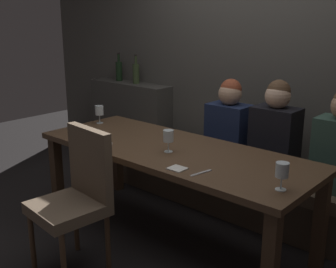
{
  "coord_description": "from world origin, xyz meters",
  "views": [
    {
      "loc": [
        1.96,
        -2.25,
        1.7
      ],
      "look_at": [
        -0.04,
        0.0,
        0.84
      ],
      "focal_mm": 44.71,
      "sensor_mm": 36.0,
      "label": 1
    }
  ],
  "objects_px": {
    "dining_table": "(172,159)",
    "banquette_bench": "(223,184)",
    "chair_near_side": "(77,192)",
    "fork_on_table": "(201,173)",
    "diner_bearded": "(275,130)",
    "wine_bottle_dark_red": "(119,70)",
    "wine_glass_end_left": "(99,111)",
    "diner_redhead": "(229,123)",
    "wine_bottle_pale_label": "(136,73)",
    "espresso_cup": "(104,141)",
    "wine_glass_center_back": "(282,171)",
    "wine_glass_near_left": "(168,137)"
  },
  "relations": [
    {
      "from": "chair_near_side",
      "to": "espresso_cup",
      "type": "relative_size",
      "value": 8.17
    },
    {
      "from": "diner_redhead",
      "to": "espresso_cup",
      "type": "height_order",
      "value": "diner_redhead"
    },
    {
      "from": "dining_table",
      "to": "fork_on_table",
      "type": "relative_size",
      "value": 12.94
    },
    {
      "from": "wine_glass_end_left",
      "to": "wine_glass_center_back",
      "type": "distance_m",
      "value": 1.99
    },
    {
      "from": "chair_near_side",
      "to": "fork_on_table",
      "type": "xyz_separation_m",
      "value": [
        0.7,
        0.45,
        0.18
      ]
    },
    {
      "from": "diner_bearded",
      "to": "wine_glass_near_left",
      "type": "relative_size",
      "value": 4.69
    },
    {
      "from": "wine_glass_near_left",
      "to": "espresso_cup",
      "type": "distance_m",
      "value": 0.53
    },
    {
      "from": "diner_bearded",
      "to": "wine_glass_center_back",
      "type": "bearing_deg",
      "value": -60.41
    },
    {
      "from": "wine_bottle_pale_label",
      "to": "fork_on_table",
      "type": "distance_m",
      "value": 2.36
    },
    {
      "from": "dining_table",
      "to": "wine_glass_near_left",
      "type": "xyz_separation_m",
      "value": [
        0.04,
        -0.09,
        0.2
      ]
    },
    {
      "from": "wine_glass_center_back",
      "to": "wine_glass_end_left",
      "type": "bearing_deg",
      "value": 171.34
    },
    {
      "from": "dining_table",
      "to": "wine_bottle_pale_label",
      "type": "distance_m",
      "value": 1.83
    },
    {
      "from": "chair_near_side",
      "to": "wine_bottle_dark_red",
      "type": "distance_m",
      "value": 2.4
    },
    {
      "from": "wine_bottle_dark_red",
      "to": "wine_glass_end_left",
      "type": "bearing_deg",
      "value": -50.82
    },
    {
      "from": "wine_bottle_pale_label",
      "to": "dining_table",
      "type": "bearing_deg",
      "value": -35.65
    },
    {
      "from": "diner_redhead",
      "to": "wine_bottle_pale_label",
      "type": "distance_m",
      "value": 1.52
    },
    {
      "from": "wine_bottle_dark_red",
      "to": "wine_bottle_pale_label",
      "type": "relative_size",
      "value": 1.0
    },
    {
      "from": "banquette_bench",
      "to": "diner_redhead",
      "type": "distance_m",
      "value": 0.57
    },
    {
      "from": "chair_near_side",
      "to": "wine_glass_end_left",
      "type": "distance_m",
      "value": 1.18
    },
    {
      "from": "banquette_bench",
      "to": "chair_near_side",
      "type": "distance_m",
      "value": 1.48
    },
    {
      "from": "dining_table",
      "to": "chair_near_side",
      "type": "distance_m",
      "value": 0.76
    },
    {
      "from": "banquette_bench",
      "to": "chair_near_side",
      "type": "height_order",
      "value": "chair_near_side"
    },
    {
      "from": "banquette_bench",
      "to": "wine_glass_near_left",
      "type": "height_order",
      "value": "wine_glass_near_left"
    },
    {
      "from": "fork_on_table",
      "to": "wine_glass_center_back",
      "type": "bearing_deg",
      "value": 21.52
    },
    {
      "from": "wine_glass_center_back",
      "to": "wine_bottle_pale_label",
      "type": "bearing_deg",
      "value": 153.3
    },
    {
      "from": "fork_on_table",
      "to": "wine_bottle_dark_red",
      "type": "bearing_deg",
      "value": 159.81
    },
    {
      "from": "diner_bearded",
      "to": "banquette_bench",
      "type": "bearing_deg",
      "value": -177.74
    },
    {
      "from": "diner_bearded",
      "to": "wine_glass_center_back",
      "type": "height_order",
      "value": "diner_bearded"
    },
    {
      "from": "diner_redhead",
      "to": "wine_glass_center_back",
      "type": "distance_m",
      "value": 1.32
    },
    {
      "from": "dining_table",
      "to": "banquette_bench",
      "type": "height_order",
      "value": "dining_table"
    },
    {
      "from": "diner_bearded",
      "to": "wine_bottle_dark_red",
      "type": "relative_size",
      "value": 2.36
    },
    {
      "from": "banquette_bench",
      "to": "diner_bearded",
      "type": "xyz_separation_m",
      "value": [
        0.46,
        0.02,
        0.58
      ]
    },
    {
      "from": "wine_glass_end_left",
      "to": "wine_bottle_pale_label",
      "type": "bearing_deg",
      "value": 116.47
    },
    {
      "from": "dining_table",
      "to": "espresso_cup",
      "type": "height_order",
      "value": "espresso_cup"
    },
    {
      "from": "diner_redhead",
      "to": "wine_bottle_dark_red",
      "type": "height_order",
      "value": "wine_bottle_dark_red"
    },
    {
      "from": "banquette_bench",
      "to": "espresso_cup",
      "type": "bearing_deg",
      "value": -114.89
    },
    {
      "from": "wine_glass_near_left",
      "to": "espresso_cup",
      "type": "bearing_deg",
      "value": -159.35
    },
    {
      "from": "chair_near_side",
      "to": "diner_redhead",
      "type": "xyz_separation_m",
      "value": [
        0.24,
        1.45,
        0.24
      ]
    },
    {
      "from": "wine_bottle_dark_red",
      "to": "wine_glass_center_back",
      "type": "distance_m",
      "value": 3.0
    },
    {
      "from": "diner_redhead",
      "to": "diner_bearded",
      "type": "relative_size",
      "value": 0.95
    },
    {
      "from": "wine_bottle_dark_red",
      "to": "wine_glass_near_left",
      "type": "bearing_deg",
      "value": -32.62
    },
    {
      "from": "wine_bottle_dark_red",
      "to": "espresso_cup",
      "type": "height_order",
      "value": "wine_bottle_dark_red"
    },
    {
      "from": "wine_bottle_dark_red",
      "to": "espresso_cup",
      "type": "relative_size",
      "value": 2.72
    },
    {
      "from": "wine_bottle_dark_red",
      "to": "wine_glass_center_back",
      "type": "xyz_separation_m",
      "value": [
        2.73,
        -1.24,
        -0.22
      ]
    },
    {
      "from": "banquette_bench",
      "to": "diner_redhead",
      "type": "height_order",
      "value": "diner_redhead"
    },
    {
      "from": "banquette_bench",
      "to": "espresso_cup",
      "type": "distance_m",
      "value": 1.2
    },
    {
      "from": "dining_table",
      "to": "espresso_cup",
      "type": "distance_m",
      "value": 0.54
    },
    {
      "from": "espresso_cup",
      "to": "fork_on_table",
      "type": "xyz_separation_m",
      "value": [
        0.93,
        0.0,
        -0.02
      ]
    },
    {
      "from": "wine_glass_end_left",
      "to": "dining_table",
      "type": "bearing_deg",
      "value": -6.88
    },
    {
      "from": "wine_bottle_dark_red",
      "to": "fork_on_table",
      "type": "relative_size",
      "value": 1.92
    }
  ]
}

